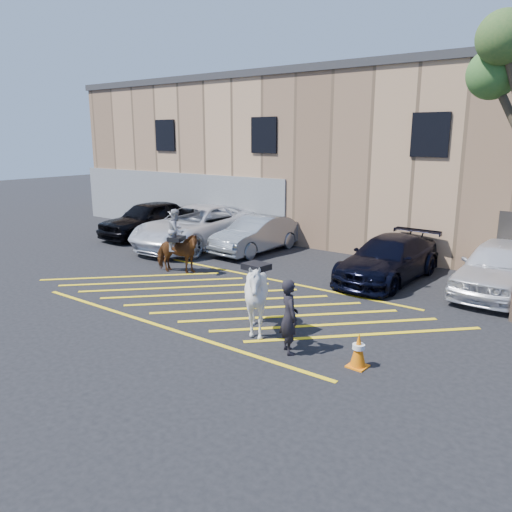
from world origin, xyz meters
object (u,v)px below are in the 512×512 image
Objects in this scene: car_silver_sedan at (256,234)px; handler at (289,317)px; car_black_suv at (149,219)px; car_white_suv at (500,267)px; mounted_bay at (177,247)px; car_blue_suv at (388,259)px; saddled_white at (256,297)px; car_white_pickup at (197,227)px; traffic_cone at (358,350)px.

car_silver_sedan is 9.70m from handler.
car_white_suv is (14.90, 0.29, -0.03)m from car_black_suv.
car_silver_sedan is 4.19m from mounted_bay.
handler is (0.48, -6.63, 0.11)m from car_blue_suv.
saddled_white is at bearing -28.76° from car_black_suv.
handler is at bearing -82.91° from car_blue_suv.
car_black_suv reaches higher than car_white_suv.
car_white_suv is 10.13m from mounted_bay.
mounted_bay is 6.11m from saddled_white.
car_black_suv is at bearing -178.38° from car_blue_suv.
car_silver_sedan is at bearing -10.70° from handler.
saddled_white is at bearing -41.70° from car_white_pickup.
car_white_pickup is 1.33× the size of car_white_suv.
saddled_white is at bearing 176.87° from traffic_cone.
car_blue_suv is 6.64m from handler.
car_black_suv reaches higher than traffic_cone.
car_silver_sedan reaches higher than traffic_cone.
car_blue_suv is at bearing -2.78° from car_white_pickup.
car_silver_sedan reaches higher than car_blue_suv.
traffic_cone is at bearing -40.15° from car_silver_sedan.
handler is (6.33, -7.35, 0.10)m from car_silver_sedan.
handler reaches higher than car_white_suv.
car_black_suv is at bearing -176.51° from car_white_suv.
saddled_white is at bearing -117.16° from car_white_suv.
handler is (12.19, -6.90, -0.02)m from car_black_suv.
mounted_bay is (2.30, -3.45, 0.02)m from car_white_pickup.
car_white_pickup is at bearing 123.67° from mounted_bay.
traffic_cone is at bearing -97.37° from car_white_suv.
car_white_pickup is at bearing -3.02° from car_black_suv.
handler reaches higher than traffic_cone.
car_black_suv reaches higher than car_silver_sedan.
mounted_bay reaches higher than car_white_suv.
saddled_white is 2.73m from traffic_cone.
mounted_bay is at bearing 160.09° from traffic_cone.
car_silver_sedan is (2.56, 0.73, -0.15)m from car_white_pickup.
traffic_cone is (8.10, -2.93, -0.52)m from mounted_bay.
car_blue_suv is 6.70m from traffic_cone.
car_white_suv is (11.59, 0.57, -0.07)m from car_white_pickup.
car_black_suv is 6.69× the size of traffic_cone.
car_silver_sedan is 8.68m from saddled_white.
handler is at bearing -18.36° from saddled_white.
car_white_suv is at bearing 60.49° from saddled_white.
mounted_bay is at bearing -147.52° from car_blue_suv.
saddled_white reaches higher than car_silver_sedan.
car_silver_sedan is 10.59m from traffic_cone.
traffic_cone is (13.70, -6.67, -0.47)m from car_black_suv.
car_black_suv is 12.82m from saddled_white.
car_blue_suv is 2.97× the size of handler.
mounted_bay reaches higher than car_blue_suv.
handler is at bearing -27.70° from car_black_suv.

